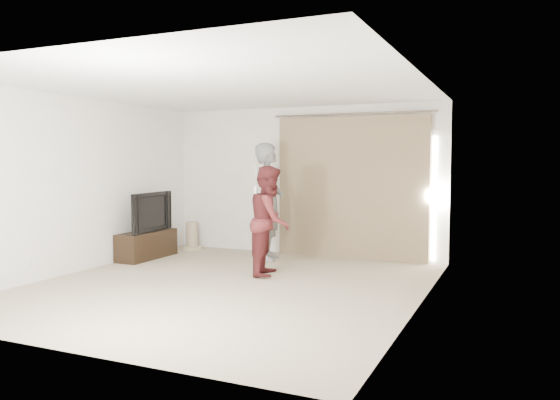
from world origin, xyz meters
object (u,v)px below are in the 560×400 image
(tv_console, at_px, (147,245))
(tv, at_px, (146,212))
(person_woman, at_px, (270,220))
(person_man, at_px, (269,202))

(tv_console, xyz_separation_m, tv, (0.00, 0.00, 0.56))
(tv, height_order, person_woman, person_woman)
(person_man, distance_m, person_woman, 1.23)
(tv, bearing_deg, person_woman, -103.76)
(tv_console, relative_size, person_man, 0.61)
(tv, bearing_deg, person_man, -74.85)
(person_woman, bearing_deg, tv_console, 171.59)
(tv_console, bearing_deg, person_woman, -8.41)
(tv, xyz_separation_m, person_woman, (2.48, -0.37, -0.00))
(tv, distance_m, person_man, 2.09)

